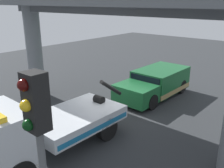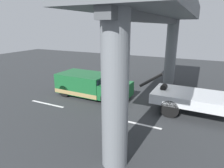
{
  "view_description": "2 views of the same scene",
  "coord_description": "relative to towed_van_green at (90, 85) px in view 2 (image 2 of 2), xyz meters",
  "views": [
    {
      "loc": [
        8.32,
        7.13,
        5.49
      ],
      "look_at": [
        -0.95,
        -0.65,
        1.45
      ],
      "focal_mm": 39.84,
      "sensor_mm": 36.0,
      "label": 1
    },
    {
      "loc": [
        2.65,
        -10.98,
        4.8
      ],
      "look_at": [
        -2.51,
        -0.13,
        1.14
      ],
      "focal_mm": 30.63,
      "sensor_mm": 36.0,
      "label": 2
    }
  ],
  "objects": [
    {
      "name": "ground_plane",
      "position": [
        4.26,
        -0.0,
        -0.83
      ],
      "size": [
        60.0,
        40.0,
        0.1
      ],
      "primitive_type": "cube",
      "color": "#2D3033"
    },
    {
      "name": "lane_stripe_west",
      "position": [
        -1.74,
        -2.5,
        -0.78
      ],
      "size": [
        2.6,
        0.16,
        0.01
      ],
      "primitive_type": "cube",
      "color": "silver",
      "rests_on": "ground"
    },
    {
      "name": "lane_stripe_mid",
      "position": [
        4.26,
        -2.5,
        -0.78
      ],
      "size": [
        2.6,
        0.16,
        0.01
      ],
      "primitive_type": "cube",
      "color": "silver",
      "rests_on": "ground"
    },
    {
      "name": "towed_van_green",
      "position": [
        0.0,
        0.0,
        0.0
      ],
      "size": [
        5.25,
        2.33,
        1.58
      ],
      "color": "#195B2D",
      "rests_on": "ground"
    },
    {
      "name": "overpass_structure",
      "position": [
        4.48,
        -0.0,
        4.49
      ],
      "size": [
        3.6,
        13.27,
        6.26
      ],
      "color": "slate",
      "rests_on": "ground"
    }
  ]
}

